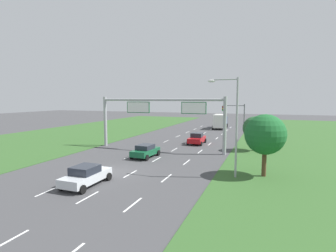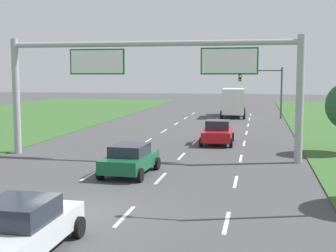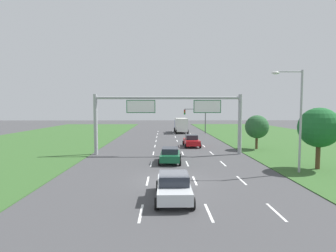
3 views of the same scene
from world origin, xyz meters
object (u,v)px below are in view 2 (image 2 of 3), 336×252
object	(u,v)px
car_near_red	(130,159)
car_mid_lane	(20,228)
sign_gantry	(152,74)
traffic_light_mast	(264,83)
box_truck	(234,102)
car_lead_silver	(218,132)

from	to	relation	value
car_near_red	car_mid_lane	distance (m)	10.52
car_mid_lane	sign_gantry	bearing A→B (deg)	89.71
sign_gantry	traffic_light_mast	world-z (taller)	sign_gantry
traffic_light_mast	car_near_red	bearing A→B (deg)	-102.05
car_mid_lane	sign_gantry	xyz separation A→B (m)	(0.12, 15.18, 4.11)
car_near_red	box_truck	bearing A→B (deg)	87.49
car_lead_silver	box_truck	world-z (taller)	box_truck
box_truck	sign_gantry	bearing A→B (deg)	-98.49
car_near_red	sign_gantry	world-z (taller)	sign_gantry
car_near_red	car_mid_lane	world-z (taller)	car_mid_lane
car_lead_silver	traffic_light_mast	distance (m)	20.35
car_near_red	sign_gantry	bearing A→B (deg)	92.94
car_near_red	traffic_light_mast	distance (m)	31.56
box_truck	traffic_light_mast	distance (m)	4.16
car_mid_lane	sign_gantry	size ratio (longest dim) A/B	0.26
car_lead_silver	box_truck	size ratio (longest dim) A/B	0.58
car_near_red	traffic_light_mast	world-z (taller)	traffic_light_mast
box_truck	traffic_light_mast	bearing A→B (deg)	-24.51
box_truck	car_lead_silver	bearing A→B (deg)	-91.64
car_near_red	sign_gantry	xyz separation A→B (m)	(0.03, 4.67, 4.14)
car_lead_silver	sign_gantry	size ratio (longest dim) A/B	0.24
car_lead_silver	car_mid_lane	size ratio (longest dim) A/B	0.95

